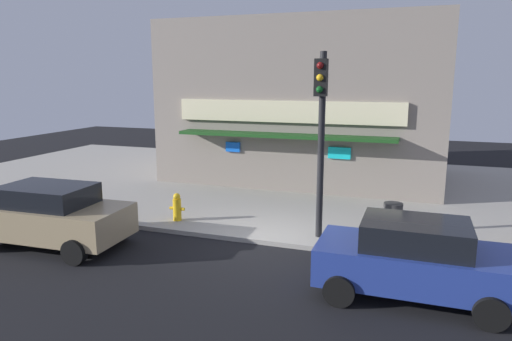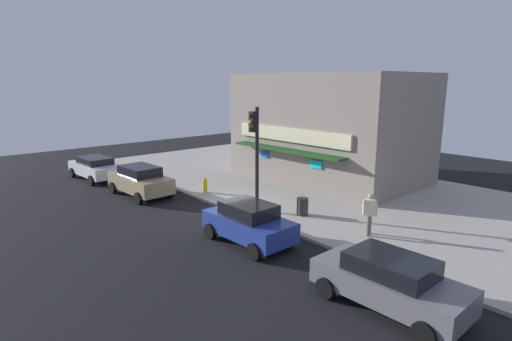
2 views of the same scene
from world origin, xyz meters
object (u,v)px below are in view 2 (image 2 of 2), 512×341
traffic_light (255,146)px  fire_hydrant (205,185)px  pedestrian (370,212)px  parked_car_white (95,167)px  trash_can (302,206)px  parked_car_blue (249,222)px  parked_car_tan (140,180)px  parked_car_grey (389,281)px

traffic_light → fire_hydrant: traffic_light is taller
traffic_light → pedestrian: bearing=14.7°
parked_car_white → fire_hydrant: bearing=21.7°
fire_hydrant → trash_can: 6.48m
fire_hydrant → parked_car_blue: size_ratio=0.22×
trash_can → pedestrian: (3.54, 0.14, 0.56)m
parked_car_blue → parked_car_tan: parked_car_tan is taller
traffic_light → pedestrian: traffic_light is taller
pedestrian → parked_car_grey: size_ratio=0.41×
traffic_light → parked_car_tan: 7.75m
pedestrian → parked_car_white: bearing=-165.9°
parked_car_blue → parked_car_tan: (-9.38, -0.05, 0.02)m
fire_hydrant → parked_car_tan: parked_car_tan is taller
parked_car_white → parked_car_grey: parked_car_grey is taller
pedestrian → parked_car_grey: pedestrian is taller
fire_hydrant → trash_can: fire_hydrant is taller
pedestrian → parked_car_blue: pedestrian is taller
parked_car_white → parked_car_blue: (15.05, 0.47, 0.06)m
traffic_light → parked_car_grey: traffic_light is taller
trash_can → parked_car_grey: 7.98m
parked_car_tan → trash_can: bearing=24.2°
parked_car_white → trash_can: bearing=16.8°
fire_hydrant → parked_car_white: parked_car_white is taller
parked_car_grey → parked_car_blue: bearing=178.8°
parked_car_white → parked_car_tan: parked_car_tan is taller
trash_can → parked_car_tan: bearing=-155.8°
parked_car_tan → parked_car_grey: parked_car_tan is taller
trash_can → parked_car_white: (-14.42, -4.36, 0.23)m
parked_car_white → parked_car_grey: size_ratio=1.06×
fire_hydrant → pedestrian: bearing=7.5°
fire_hydrant → pedestrian: (9.91, 1.30, 0.55)m
parked_car_grey → pedestrian: bearing=128.9°
traffic_light → pedestrian: (5.45, 1.43, -2.26)m
parked_car_white → traffic_light: bearing=13.8°
parked_car_blue → parked_car_tan: size_ratio=0.89×
parked_car_tan → parked_car_grey: bearing=-0.3°
parked_car_tan → parked_car_grey: 15.65m
fire_hydrant → parked_car_blue: bearing=-21.3°
fire_hydrant → parked_car_tan: bearing=-130.5°
pedestrian → parked_car_blue: bearing=-125.8°
traffic_light → trash_can: bearing=34.0°
traffic_light → trash_can: traffic_light is taller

